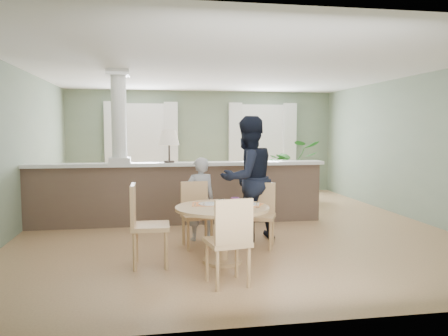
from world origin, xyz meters
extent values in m
plane|color=tan|center=(0.00, 0.00, 0.00)|extent=(8.00, 8.00, 0.00)
cube|color=gray|center=(0.00, 4.00, 1.35)|extent=(7.00, 0.02, 2.70)
cube|color=gray|center=(-3.50, 0.00, 1.35)|extent=(0.02, 8.00, 2.70)
cube|color=gray|center=(3.50, 0.00, 1.35)|extent=(0.02, 8.00, 2.70)
cube|color=gray|center=(0.00, -4.00, 1.35)|extent=(7.00, 0.02, 2.70)
cube|color=white|center=(0.00, 0.00, 2.70)|extent=(7.00, 8.00, 0.02)
cube|color=white|center=(-1.60, 3.97, 1.55)|extent=(1.10, 0.02, 1.50)
cube|color=white|center=(-1.60, 3.94, 1.55)|extent=(1.22, 0.04, 1.62)
cube|color=white|center=(1.60, 3.97, 1.55)|extent=(1.10, 0.02, 1.50)
cube|color=white|center=(1.60, 3.94, 1.55)|extent=(1.22, 0.04, 1.62)
cube|color=silver|center=(-2.35, 3.88, 1.25)|extent=(0.35, 0.10, 2.30)
cube|color=silver|center=(-0.85, 3.88, 1.25)|extent=(0.35, 0.10, 2.30)
cube|color=silver|center=(0.85, 3.88, 1.25)|extent=(0.35, 0.10, 2.30)
cube|color=silver|center=(2.35, 3.88, 1.25)|extent=(0.35, 0.10, 2.30)
cube|color=brown|center=(-0.90, 0.20, 0.53)|extent=(5.20, 0.22, 1.05)
cube|color=white|center=(-0.90, 0.20, 1.08)|extent=(5.32, 0.36, 0.06)
cube|color=white|center=(-1.90, 0.20, 1.16)|extent=(0.36, 0.36, 0.10)
cylinder|color=white|center=(-1.90, 0.20, 1.91)|extent=(0.26, 0.26, 1.39)
cube|color=white|center=(-1.90, 0.20, 2.65)|extent=(0.38, 0.38, 0.10)
cylinder|color=black|center=(-1.05, 0.20, 1.12)|extent=(0.18, 0.18, 0.03)
cylinder|color=black|center=(-1.05, 0.20, 1.28)|extent=(0.03, 0.03, 0.28)
cone|color=#F1DFC7|center=(-1.05, 0.20, 1.55)|extent=(0.36, 0.36, 0.26)
imported|color=olive|center=(0.59, 1.98, 0.44)|extent=(3.11, 1.41, 0.88)
imported|color=#306E2C|center=(1.96, 2.56, 0.72)|extent=(1.43, 1.28, 1.44)
cylinder|color=tan|center=(-0.49, -2.15, 0.02)|extent=(0.50, 0.50, 0.04)
cylinder|color=tan|center=(-0.49, -2.15, 0.36)|extent=(0.13, 0.13, 0.64)
cylinder|color=tan|center=(-0.49, -2.15, 0.70)|extent=(1.19, 1.19, 0.04)
cube|color=#DE4E31|center=(-0.64, -1.95, 0.72)|extent=(0.45, 0.35, 0.01)
cube|color=#DE4E31|center=(-0.17, -2.07, 0.72)|extent=(0.51, 0.46, 0.01)
cylinder|color=white|center=(-0.64, -1.98, 0.73)|extent=(0.26, 0.26, 0.01)
cylinder|color=white|center=(-0.15, -2.09, 0.73)|extent=(0.26, 0.26, 0.01)
cylinder|color=white|center=(-0.51, -2.16, 0.77)|extent=(0.07, 0.07, 0.09)
cube|color=silver|center=(-0.70, -2.02, 0.74)|extent=(0.03, 0.17, 0.00)
cube|color=silver|center=(-0.81, -1.97, 0.73)|extent=(0.04, 0.21, 0.00)
cylinder|color=white|center=(-0.07, -2.31, 0.75)|extent=(0.04, 0.04, 0.07)
cylinder|color=silver|center=(-0.07, -2.31, 0.80)|extent=(0.04, 0.04, 0.01)
imported|color=#2449AB|center=(-0.30, -2.02, 0.77)|extent=(0.13, 0.13, 0.09)
cube|color=tan|center=(-0.72, -1.37, 0.45)|extent=(0.47, 0.47, 0.05)
cylinder|color=tan|center=(-0.87, -1.56, 0.22)|extent=(0.04, 0.04, 0.43)
cylinder|color=tan|center=(-0.53, -1.52, 0.22)|extent=(0.04, 0.04, 0.43)
cylinder|color=tan|center=(-0.91, -1.22, 0.22)|extent=(0.04, 0.04, 0.43)
cylinder|color=tan|center=(-0.58, -1.18, 0.22)|extent=(0.04, 0.04, 0.43)
cube|color=tan|center=(-0.75, -1.18, 0.70)|extent=(0.40, 0.09, 0.46)
cube|color=tan|center=(0.16, -1.53, 0.44)|extent=(0.54, 0.54, 0.05)
cylinder|color=tan|center=(-0.05, -1.62, 0.21)|extent=(0.04, 0.04, 0.42)
cylinder|color=tan|center=(0.26, -1.74, 0.21)|extent=(0.04, 0.04, 0.42)
cylinder|color=tan|center=(0.07, -1.31, 0.21)|extent=(0.04, 0.04, 0.42)
cylinder|color=tan|center=(0.38, -1.43, 0.21)|extent=(0.04, 0.04, 0.42)
cube|color=tan|center=(0.23, -1.35, 0.69)|extent=(0.38, 0.18, 0.45)
cube|color=tan|center=(-0.56, -2.94, 0.47)|extent=(0.51, 0.51, 0.05)
cylinder|color=tan|center=(-0.42, -2.73, 0.22)|extent=(0.04, 0.04, 0.45)
cylinder|color=tan|center=(-0.77, -2.80, 0.22)|extent=(0.04, 0.04, 0.45)
cylinder|color=tan|center=(-0.35, -3.08, 0.22)|extent=(0.04, 0.04, 0.45)
cylinder|color=tan|center=(-0.70, -3.15, 0.22)|extent=(0.04, 0.04, 0.45)
cube|color=tan|center=(-0.52, -3.14, 0.73)|extent=(0.42, 0.12, 0.48)
cube|color=tan|center=(-1.38, -2.14, 0.49)|extent=(0.47, 0.47, 0.05)
cylinder|color=tan|center=(-1.20, -2.33, 0.24)|extent=(0.04, 0.04, 0.47)
cylinder|color=tan|center=(-1.19, -1.96, 0.24)|extent=(0.04, 0.04, 0.47)
cylinder|color=tan|center=(-1.57, -2.32, 0.24)|extent=(0.04, 0.04, 0.47)
cylinder|color=tan|center=(-1.57, -1.95, 0.24)|extent=(0.04, 0.04, 0.47)
cube|color=tan|center=(-1.59, -2.14, 0.77)|extent=(0.05, 0.44, 0.51)
imported|color=#96969B|center=(-0.64, -0.97, 0.63)|extent=(0.51, 0.39, 1.27)
imported|color=black|center=(0.07, -1.11, 0.95)|extent=(1.13, 1.04, 1.89)
camera|label=1|loc=(-1.36, -7.51, 1.68)|focal=35.00mm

